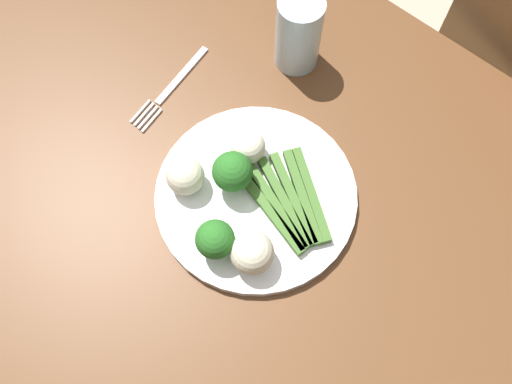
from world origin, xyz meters
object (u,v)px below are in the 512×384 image
water_glass (298,33)px  fork (172,87)px  cauliflower_near_fork (185,176)px  cauliflower_back_right (252,253)px  broccoli_front (215,240)px  dining_table (290,259)px  plate (256,196)px  broccoli_back (230,175)px  asparagus_bundle (289,202)px  cauliflower_left (248,146)px

water_glass → fork: bearing=57.2°
cauliflower_near_fork → cauliflower_back_right: (-0.13, 0.02, 0.00)m
cauliflower_near_fork → broccoli_front: bearing=156.4°
dining_table → cauliflower_back_right: 0.16m
dining_table → water_glass: water_glass is taller
plate → fork: plate is taller
broccoli_front → cauliflower_back_right: broccoli_front is taller
broccoli_front → fork: 0.27m
plate → broccoli_front: bearing=97.8°
broccoli_back → dining_table: bearing=-177.4°
plate → cauliflower_near_fork: size_ratio=5.31×
fork → water_glass: size_ratio=1.41×
broccoli_front → water_glass: size_ratio=0.52×
dining_table → fork: fork is taller
dining_table → broccoli_back: bearing=2.6°
plate → fork: size_ratio=1.63×
asparagus_bundle → cauliflower_near_fork: size_ratio=3.01×
plate → fork: (0.21, -0.05, -0.01)m
broccoli_front → cauliflower_near_fork: 0.10m
plate → broccoli_back: broccoli_back is taller
broccoli_front → cauliflower_back_right: (-0.04, -0.02, -0.01)m
broccoli_front → broccoli_back: (0.04, -0.08, 0.00)m
broccoli_front → fork: broccoli_front is taller
asparagus_bundle → water_glass: size_ratio=1.31×
dining_table → water_glass: size_ratio=11.94×
broccoli_front → cauliflower_near_fork: size_ratio=1.19×
broccoli_front → cauliflower_near_fork: (0.09, -0.04, -0.01)m
asparagus_bundle → fork: bearing=18.3°
cauliflower_near_fork → fork: 0.17m
cauliflower_left → cauliflower_near_fork: (0.03, 0.09, 0.00)m
cauliflower_back_right → fork: bearing=-24.4°
asparagus_bundle → broccoli_front: size_ratio=2.54×
water_glass → cauliflower_back_right: bearing=119.7°
cauliflower_near_fork → fork: size_ratio=0.31×
water_glass → plate: bearing=116.5°
cauliflower_near_fork → cauliflower_back_right: bearing=171.3°
dining_table → cauliflower_left: size_ratio=29.66×
plate → broccoli_back: bearing=24.0°
dining_table → cauliflower_left: bearing=-20.7°
broccoli_front → cauliflower_left: (0.06, -0.13, -0.01)m
broccoli_back → plate: bearing=-156.0°
dining_table → plate: (0.08, -0.01, 0.11)m
dining_table → cauliflower_back_right: (0.02, 0.06, 0.14)m
dining_table → broccoli_back: broccoli_back is taller
cauliflower_left → cauliflower_near_fork: size_ratio=0.93×
dining_table → water_glass: (0.18, -0.22, 0.16)m
cauliflower_back_right → water_glass: size_ratio=0.47×
dining_table → asparagus_bundle: 0.13m
cauliflower_left → fork: size_ratio=0.29×
dining_table → cauliflower_back_right: bearing=71.7°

